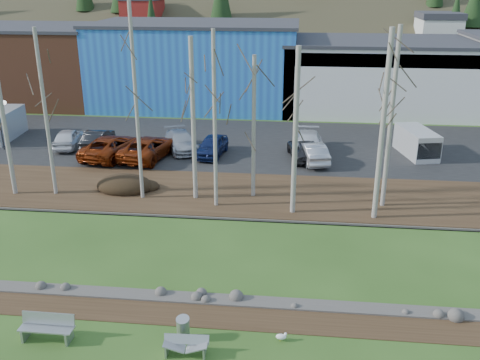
# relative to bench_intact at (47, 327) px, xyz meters

# --- Properties ---
(ground) EXTENTS (200.00, 200.00, 0.00)m
(ground) POSITION_rel_bench_intact_xyz_m (4.46, 0.02, -0.50)
(ground) COLOR #2D4E1A
(ground) RESTS_ON ground
(dirt_strip) EXTENTS (80.00, 1.80, 0.03)m
(dirt_strip) POSITION_rel_bench_intact_xyz_m (4.46, 2.12, -0.49)
(dirt_strip) COLOR #382616
(dirt_strip) RESTS_ON ground
(near_bank_rocks) EXTENTS (80.00, 0.80, 0.50)m
(near_bank_rocks) POSITION_rel_bench_intact_xyz_m (4.46, 3.12, -0.50)
(near_bank_rocks) COLOR #47423D
(near_bank_rocks) RESTS_ON ground
(river) EXTENTS (80.00, 8.00, 0.90)m
(river) POSITION_rel_bench_intact_xyz_m (4.46, 7.22, -0.50)
(river) COLOR black
(river) RESTS_ON ground
(far_bank_rocks) EXTENTS (80.00, 0.80, 0.46)m
(far_bank_rocks) POSITION_rel_bench_intact_xyz_m (4.46, 11.32, -0.50)
(far_bank_rocks) COLOR #47423D
(far_bank_rocks) RESTS_ON ground
(far_bank) EXTENTS (80.00, 7.00, 0.15)m
(far_bank) POSITION_rel_bench_intact_xyz_m (4.46, 14.52, -0.43)
(far_bank) COLOR #382616
(far_bank) RESTS_ON ground
(parking_lot) EXTENTS (80.00, 14.00, 0.14)m
(parking_lot) POSITION_rel_bench_intact_xyz_m (4.46, 25.02, -0.43)
(parking_lot) COLOR black
(parking_lot) RESTS_ON ground
(building_brick) EXTENTS (16.32, 12.24, 7.80)m
(building_brick) POSITION_rel_bench_intact_xyz_m (-19.54, 39.02, 3.41)
(building_brick) COLOR brown
(building_brick) RESTS_ON ground
(building_blue) EXTENTS (20.40, 12.24, 8.30)m
(building_blue) POSITION_rel_bench_intact_xyz_m (-1.54, 39.02, 3.66)
(building_blue) COLOR blue
(building_blue) RESTS_ON ground
(building_white) EXTENTS (18.36, 12.24, 6.80)m
(building_white) POSITION_rel_bench_intact_xyz_m (16.46, 39.00, 2.91)
(building_white) COLOR silver
(building_white) RESTS_ON ground
(bench_intact) EXTENTS (2.00, 0.63, 1.00)m
(bench_intact) POSITION_rel_bench_intact_xyz_m (0.00, 0.00, 0.00)
(bench_intact) COLOR #A9ACAE
(bench_intact) RESTS_ON ground
(bench_damaged) EXTENTS (1.61, 0.59, 0.71)m
(bench_damaged) POSITION_rel_bench_intact_xyz_m (5.20, -0.30, -0.14)
(bench_damaged) COLOR #A9ACAE
(bench_damaged) RESTS_ON ground
(litter_bin) EXTENTS (0.51, 0.51, 0.83)m
(litter_bin) POSITION_rel_bench_intact_xyz_m (4.94, 0.53, -0.09)
(litter_bin) COLOR #A9ACAE
(litter_bin) RESTS_ON ground
(seagull) EXTENTS (0.46, 0.22, 0.33)m
(seagull) POSITION_rel_bench_intact_xyz_m (8.52, 0.81, -0.32)
(seagull) COLOR gold
(seagull) RESTS_ON ground
(dirt_mound) EXTENTS (3.48, 2.45, 0.68)m
(dirt_mound) POSITION_rel_bench_intact_xyz_m (-1.65, 14.33, -0.01)
(dirt_mound) COLOR black
(dirt_mound) RESTS_ON far_bank
(birch_0) EXTENTS (0.26, 0.26, 10.38)m
(birch_0) POSITION_rel_bench_intact_xyz_m (-8.11, 13.05, 4.84)
(birch_0) COLOR #B3AEA1
(birch_0) RESTS_ON far_bank
(birch_1) EXTENTS (0.22, 0.22, 9.79)m
(birch_1) POSITION_rel_bench_intact_xyz_m (-5.64, 13.29, 4.55)
(birch_1) COLOR #B3AEA1
(birch_1) RESTS_ON far_bank
(birch_2) EXTENTS (0.21, 0.21, 11.20)m
(birch_2) POSITION_rel_bench_intact_xyz_m (-0.20, 13.24, 5.25)
(birch_2) COLOR #B3AEA1
(birch_2) RESTS_ON far_bank
(birch_3) EXTENTS (0.26, 0.26, 9.37)m
(birch_3) POSITION_rel_bench_intact_xyz_m (2.96, 13.54, 4.34)
(birch_3) COLOR #B3AEA1
(birch_3) RESTS_ON far_bank
(birch_4) EXTENTS (0.24, 0.24, 8.34)m
(birch_4) POSITION_rel_bench_intact_xyz_m (6.34, 14.25, 3.82)
(birch_4) COLOR #B3AEA1
(birch_4) RESTS_ON far_bank
(birch_5) EXTENTS (0.22, 0.22, 9.86)m
(birch_5) POSITION_rel_bench_intact_xyz_m (4.34, 12.57, 4.58)
(birch_5) COLOR #B3AEA1
(birch_5) RESTS_ON far_bank
(birch_6) EXTENTS (0.28, 0.28, 10.08)m
(birch_6) POSITION_rel_bench_intact_xyz_m (13.20, 11.84, 4.69)
(birch_6) COLOR #B3AEA1
(birch_6) RESTS_ON far_bank
(birch_7) EXTENTS (0.28, 0.28, 9.11)m
(birch_7) POSITION_rel_bench_intact_xyz_m (8.74, 12.08, 4.21)
(birch_7) COLOR #B3AEA1
(birch_7) RESTS_ON far_bank
(birch_8) EXTENTS (0.25, 0.25, 10.07)m
(birch_8) POSITION_rel_bench_intact_xyz_m (13.88, 13.57, 4.68)
(birch_8) COLOR #B3AEA1
(birch_8) RESTS_ON far_bank
(car_0) EXTENTS (2.38, 4.49, 1.45)m
(car_0) POSITION_rel_bench_intact_xyz_m (-8.67, 22.48, 0.37)
(car_0) COLOR white
(car_0) RESTS_ON parking_lot
(car_1) EXTENTS (1.80, 4.47, 1.45)m
(car_1) POSITION_rel_bench_intact_xyz_m (-6.32, 22.52, 0.36)
(car_1) COLOR black
(car_1) RESTS_ON parking_lot
(car_2) EXTENTS (3.65, 6.13, 1.60)m
(car_2) POSITION_rel_bench_intact_xyz_m (-4.58, 20.52, 0.44)
(car_2) COLOR maroon
(car_2) RESTS_ON parking_lot
(car_3) EXTENTS (3.75, 5.18, 1.39)m
(car_3) POSITION_rel_bench_intact_xyz_m (0.13, 22.68, 0.34)
(car_3) COLOR #A8AAB0
(car_3) RESTS_ON parking_lot
(car_4) EXTENTS (2.22, 4.43, 1.45)m
(car_4) POSITION_rel_bench_intact_xyz_m (2.67, 21.65, 0.37)
(car_4) COLOR navy
(car_4) RESTS_ON parking_lot
(car_5) EXTENTS (2.51, 4.60, 1.44)m
(car_5) POSITION_rel_bench_intact_xyz_m (9.97, 20.92, 0.36)
(car_5) COLOR #B4B4B7
(car_5) RESTS_ON parking_lot
(car_6) EXTENTS (2.99, 5.09, 1.33)m
(car_6) POSITION_rel_bench_intact_xyz_m (9.51, 21.69, 0.30)
(car_6) COLOR #27272A
(car_6) RESTS_ON parking_lot
(car_7) EXTENTS (2.17, 5.21, 1.51)m
(car_7) POSITION_rel_bench_intact_xyz_m (9.70, 22.98, 0.39)
(car_7) COLOR silver
(car_7) RESTS_ON parking_lot
(car_8) EXTENTS (3.65, 6.13, 1.60)m
(car_8) POSITION_rel_bench_intact_xyz_m (-1.82, 20.52, 0.44)
(car_8) COLOR maroon
(car_8) RESTS_ON parking_lot
(van_white) EXTENTS (2.72, 4.66, 1.91)m
(van_white) POSITION_rel_bench_intact_xyz_m (17.67, 23.25, 0.60)
(van_white) COLOR silver
(van_white) RESTS_ON parking_lot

